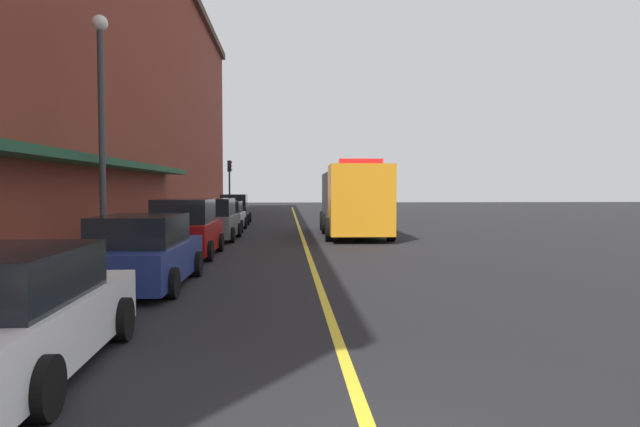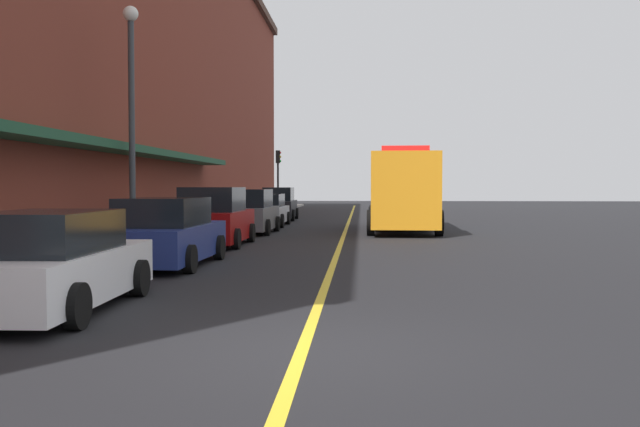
# 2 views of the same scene
# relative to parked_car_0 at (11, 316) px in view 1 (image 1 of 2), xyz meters

# --- Properties ---
(ground_plane) EXTENTS (112.00, 112.00, 0.00)m
(ground_plane) POSITION_rel_parked_car_0_xyz_m (4.04, 22.73, -0.73)
(ground_plane) COLOR black
(sidewalk_left) EXTENTS (2.40, 70.00, 0.15)m
(sidewalk_left) POSITION_rel_parked_car_0_xyz_m (-2.16, 22.73, -0.66)
(sidewalk_left) COLOR #ADA8A0
(sidewalk_left) RESTS_ON ground
(lane_center_stripe) EXTENTS (0.16, 70.00, 0.01)m
(lane_center_stripe) POSITION_rel_parked_car_0_xyz_m (4.04, 22.73, -0.73)
(lane_center_stripe) COLOR gold
(lane_center_stripe) RESTS_ON ground
(brick_building_left) EXTENTS (11.89, 64.00, 16.31)m
(brick_building_left) POSITION_rel_parked_car_0_xyz_m (-8.72, 21.72, 7.43)
(brick_building_left) COLOR maroon
(brick_building_left) RESTS_ON ground
(parked_car_0) EXTENTS (2.10, 4.65, 1.54)m
(parked_car_0) POSITION_rel_parked_car_0_xyz_m (0.00, 0.00, 0.00)
(parked_car_0) COLOR silver
(parked_car_0) RESTS_ON ground
(parked_car_1) EXTENTS (2.16, 4.71, 1.64)m
(parked_car_1) POSITION_rel_parked_car_0_xyz_m (0.05, 6.06, 0.04)
(parked_car_1) COLOR navy
(parked_car_1) RESTS_ON ground
(parked_car_2) EXTENTS (2.16, 4.36, 1.88)m
(parked_car_2) POSITION_rel_parked_car_0_xyz_m (-0.01, 11.79, 0.14)
(parked_car_2) COLOR maroon
(parked_car_2) RESTS_ON ground
(parked_car_3) EXTENTS (2.22, 4.23, 1.79)m
(parked_car_3) POSITION_rel_parked_car_0_xyz_m (0.15, 17.56, 0.10)
(parked_car_3) COLOR #595B60
(parked_car_3) RESTS_ON ground
(parked_car_4) EXTENTS (2.06, 4.58, 1.54)m
(parked_car_4) POSITION_rel_parked_car_0_xyz_m (0.13, 22.74, -0.00)
(parked_car_4) COLOR silver
(parked_car_4) RESTS_ON ground
(parked_car_5) EXTENTS (2.02, 4.53, 1.84)m
(parked_car_5) POSITION_rel_parked_car_0_xyz_m (0.08, 28.63, 0.12)
(parked_car_5) COLOR black
(parked_car_5) RESTS_ON ground
(utility_truck) EXTENTS (3.11, 9.34, 3.45)m
(utility_truck) POSITION_rel_parked_car_0_xyz_m (6.48, 19.79, 0.92)
(utility_truck) COLOR orange
(utility_truck) RESTS_ON ground
(parking_meter_0) EXTENTS (0.14, 0.18, 1.33)m
(parking_meter_0) POSITION_rel_parked_car_0_xyz_m (-1.31, 22.68, 0.33)
(parking_meter_0) COLOR #4C4C51
(parking_meter_0) RESTS_ON sidewalk_left
(parking_meter_1) EXTENTS (0.14, 0.18, 1.33)m
(parking_meter_1) POSITION_rel_parked_car_0_xyz_m (-1.31, 18.61, 0.33)
(parking_meter_1) COLOR #4C4C51
(parking_meter_1) RESTS_ON sidewalk_left
(street_lamp_left) EXTENTS (0.44, 0.44, 6.94)m
(street_lamp_left) POSITION_rel_parked_car_0_xyz_m (-1.91, 9.51, 3.67)
(street_lamp_left) COLOR #33383D
(street_lamp_left) RESTS_ON sidewalk_left
(traffic_light_near) EXTENTS (0.38, 0.36, 4.30)m
(traffic_light_near) POSITION_rel_parked_car_0_xyz_m (-1.25, 39.32, 2.42)
(traffic_light_near) COLOR #232326
(traffic_light_near) RESTS_ON sidewalk_left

